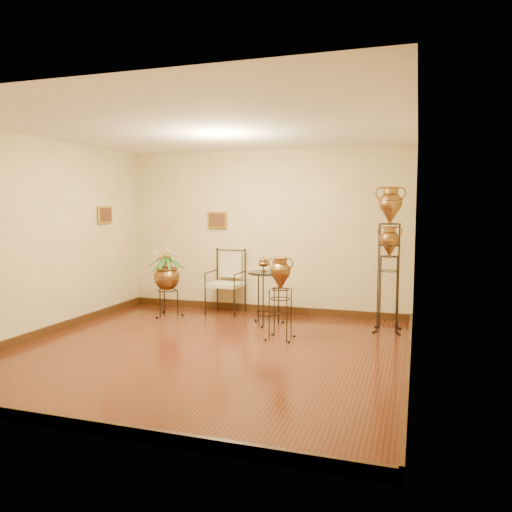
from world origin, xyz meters
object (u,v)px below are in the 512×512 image
(amphora_tall, at_px, (389,258))
(amphora_mid, at_px, (389,277))
(planter_urn, at_px, (167,274))
(side_table, at_px, (267,297))
(armchair, at_px, (225,282))

(amphora_tall, relative_size, amphora_mid, 1.36)
(planter_urn, bearing_deg, amphora_mid, 1.69)
(amphora_mid, distance_m, side_table, 1.87)
(amphora_mid, distance_m, planter_urn, 3.60)
(planter_urn, distance_m, armchair, 1.00)
(amphora_mid, height_order, armchair, amphora_mid)
(amphora_tall, bearing_deg, armchair, 170.96)
(planter_urn, height_order, armchair, planter_urn)
(amphora_mid, xyz_separation_m, armchair, (-2.73, 0.36, -0.24))
(armchair, bearing_deg, side_table, -28.12)
(amphora_mid, height_order, planter_urn, amphora_mid)
(planter_urn, xyz_separation_m, armchair, (0.87, 0.47, -0.15))
(planter_urn, bearing_deg, side_table, -2.00)
(amphora_mid, distance_m, armchair, 2.76)
(amphora_mid, bearing_deg, amphora_tall, -90.00)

